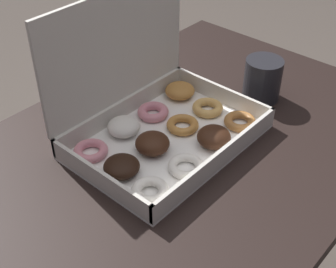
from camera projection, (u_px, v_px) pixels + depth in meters
dining_table at (156, 202)px, 1.02m from camera, size 1.23×0.72×0.76m
donut_box at (156, 116)px, 0.99m from camera, size 0.39×0.29×0.30m
coffee_mug at (263, 79)px, 1.11m from camera, size 0.09×0.09×0.10m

